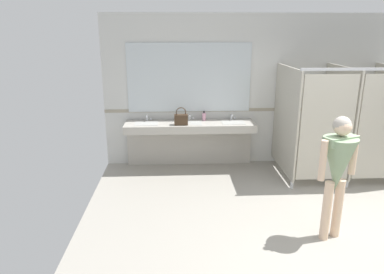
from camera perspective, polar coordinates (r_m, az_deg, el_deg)
The scene contains 9 objects.
ground_plane at distance 5.08m, azimuth 26.11°, elevation -15.40°, with size 7.32×6.34×0.10m, color #9E998E.
wall_back at distance 7.13m, azimuth 16.57°, elevation 7.16°, with size 7.32×0.12×2.80m, color silver.
wall_back_tile_band at distance 7.13m, azimuth 16.50°, elevation 4.30°, with size 7.32×0.01×0.06m, color #9E937F.
vanity_counter at distance 6.64m, azimuth -0.37°, elevation 0.52°, with size 2.37×0.55×1.00m.
mirror_panel at distance 6.63m, azimuth -0.45°, elevation 9.45°, with size 2.27×0.02×1.26m, color silver.
bathroom_stalls at distance 6.55m, azimuth 22.98°, elevation 2.37°, with size 1.92×1.32×1.96m.
person_standing at distance 4.57m, azimuth 22.30°, elevation -4.10°, with size 0.53×0.51×1.56m.
handbag at distance 6.33m, azimuth -1.76°, elevation 2.89°, with size 0.24×0.12×0.32m.
soap_dispenser at distance 6.66m, azimuth 1.94°, elevation 3.31°, with size 0.07×0.07×0.18m.
Camera 1 is at (-2.34, -3.71, 2.52)m, focal length 33.32 mm.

